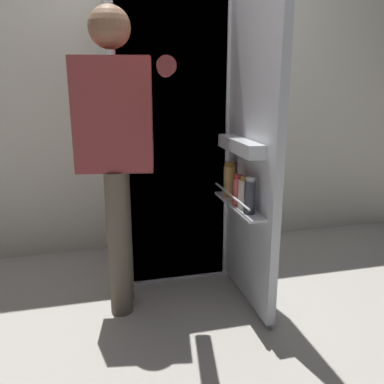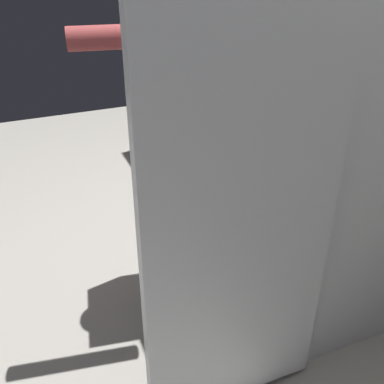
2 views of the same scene
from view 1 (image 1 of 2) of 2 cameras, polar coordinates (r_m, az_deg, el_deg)
The scene contains 4 objects.
ground_plane at distance 2.48m, azimuth -1.10°, elevation -14.87°, with size 6.29×6.29×0.00m, color #B7B2A8.
kitchen_wall at distance 3.07m, azimuth -5.25°, elevation 14.38°, with size 4.40×0.10×2.41m, color silver.
refrigerator at distance 2.68m, azimuth -3.15°, elevation 7.87°, with size 0.73×1.31×1.81m.
person at distance 2.15m, azimuth -10.53°, elevation 7.19°, with size 0.53×0.74×1.61m.
Camera 1 is at (-0.47, -2.09, 1.25)m, focal length 37.78 mm.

